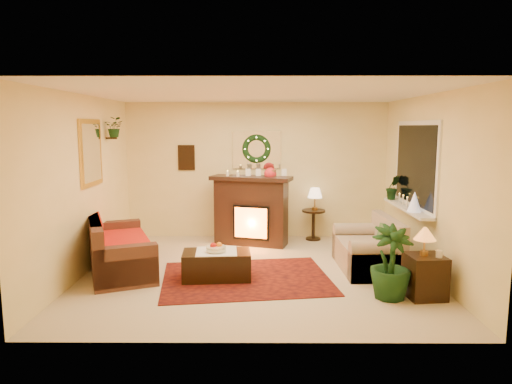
{
  "coord_description": "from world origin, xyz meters",
  "views": [
    {
      "loc": [
        0.04,
        -6.54,
        2.14
      ],
      "look_at": [
        0.0,
        0.35,
        1.15
      ],
      "focal_mm": 32.0,
      "sensor_mm": 36.0,
      "label": 1
    }
  ],
  "objects_px": {
    "side_table_round": "(313,223)",
    "loveseat": "(367,242)",
    "sofa": "(120,242)",
    "fireplace": "(251,215)",
    "end_table_square": "(425,277)",
    "coffee_table": "(217,265)"
  },
  "relations": [
    {
      "from": "sofa",
      "to": "coffee_table",
      "type": "height_order",
      "value": "sofa"
    },
    {
      "from": "sofa",
      "to": "fireplace",
      "type": "bearing_deg",
      "value": 16.11
    },
    {
      "from": "side_table_round",
      "to": "loveseat",
      "type": "bearing_deg",
      "value": -71.98
    },
    {
      "from": "loveseat",
      "to": "end_table_square",
      "type": "xyz_separation_m",
      "value": [
        0.46,
        -1.16,
        -0.15
      ]
    },
    {
      "from": "sofa",
      "to": "fireplace",
      "type": "xyz_separation_m",
      "value": [
        1.95,
        1.54,
        0.12
      ]
    },
    {
      "from": "loveseat",
      "to": "side_table_round",
      "type": "relative_size",
      "value": 2.37
    },
    {
      "from": "sofa",
      "to": "end_table_square",
      "type": "xyz_separation_m",
      "value": [
        4.17,
        -1.09,
        -0.16
      ]
    },
    {
      "from": "fireplace",
      "to": "end_table_square",
      "type": "height_order",
      "value": "fireplace"
    },
    {
      "from": "loveseat",
      "to": "end_table_square",
      "type": "bearing_deg",
      "value": -70.15
    },
    {
      "from": "loveseat",
      "to": "coffee_table",
      "type": "height_order",
      "value": "loveseat"
    },
    {
      "from": "fireplace",
      "to": "end_table_square",
      "type": "bearing_deg",
      "value": -33.35
    },
    {
      "from": "fireplace",
      "to": "side_table_round",
      "type": "bearing_deg",
      "value": 32.66
    },
    {
      "from": "fireplace",
      "to": "loveseat",
      "type": "relative_size",
      "value": 0.95
    },
    {
      "from": "end_table_square",
      "to": "coffee_table",
      "type": "height_order",
      "value": "end_table_square"
    },
    {
      "from": "side_table_round",
      "to": "end_table_square",
      "type": "xyz_separation_m",
      "value": [
        1.05,
        -2.97,
        -0.05
      ]
    },
    {
      "from": "side_table_round",
      "to": "end_table_square",
      "type": "bearing_deg",
      "value": -70.57
    },
    {
      "from": "fireplace",
      "to": "coffee_table",
      "type": "relative_size",
      "value": 1.37
    },
    {
      "from": "loveseat",
      "to": "side_table_round",
      "type": "xyz_separation_m",
      "value": [
        -0.59,
        1.82,
        -0.09
      ]
    },
    {
      "from": "fireplace",
      "to": "side_table_round",
      "type": "height_order",
      "value": "fireplace"
    },
    {
      "from": "end_table_square",
      "to": "sofa",
      "type": "bearing_deg",
      "value": 165.38
    },
    {
      "from": "end_table_square",
      "to": "coffee_table",
      "type": "distance_m",
      "value": 2.77
    },
    {
      "from": "loveseat",
      "to": "side_table_round",
      "type": "distance_m",
      "value": 1.91
    }
  ]
}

